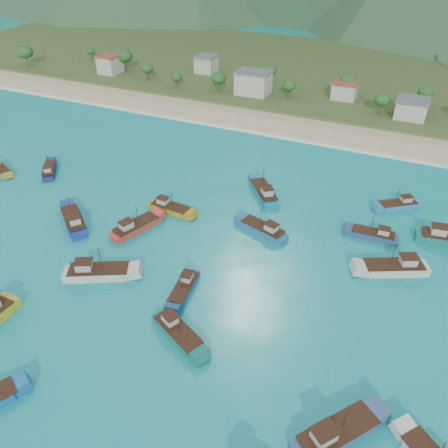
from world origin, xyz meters
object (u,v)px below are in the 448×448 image
at_px(boat_8, 263,230).
at_px(boat_11, 178,333).
at_px(boat_2, 74,221).
at_px(boat_5, 0,169).
at_px(boat_28, 374,235).
at_px(boat_25, 398,205).
at_px(boat_18, 98,273).
at_px(boat_1, 50,171).
at_px(boat_6, 135,228).
at_px(boat_19, 184,289).
at_px(boat_4, 394,268).
at_px(boat_7, 336,435).
at_px(boat_26, 264,193).
at_px(boat_15, 170,209).

relative_size(boat_8, boat_11, 1.03).
bearing_deg(boat_2, boat_5, 110.20).
height_order(boat_2, boat_28, boat_2).
bearing_deg(boat_2, boat_25, -21.59).
distance_m(boat_5, boat_18, 52.60).
height_order(boat_25, boat_28, boat_28).
bearing_deg(boat_18, boat_1, -154.08).
bearing_deg(boat_6, boat_18, -63.60).
bearing_deg(boat_19, boat_8, -113.83).
distance_m(boat_2, boat_4, 63.84).
distance_m(boat_7, boat_28, 44.53).
relative_size(boat_2, boat_5, 1.20).
distance_m(boat_8, boat_18, 33.21).
height_order(boat_4, boat_26, boat_4).
bearing_deg(boat_19, boat_5, -24.14).
relative_size(boat_5, boat_19, 0.97).
xyz_separation_m(boat_7, boat_11, (-25.63, 6.16, -0.16)).
bearing_deg(boat_11, boat_4, 161.60).
height_order(boat_2, boat_18, boat_18).
bearing_deg(boat_15, boat_19, 39.66).
xyz_separation_m(boat_2, boat_15, (15.62, 12.80, -0.18)).
relative_size(boat_2, boat_19, 1.17).
distance_m(boat_7, boat_25, 58.21).
bearing_deg(boat_4, boat_15, 63.10).
relative_size(boat_1, boat_25, 0.99).
bearing_deg(boat_25, boat_6, 86.75).
relative_size(boat_11, boat_25, 1.16).
height_order(boat_2, boat_7, boat_7).
bearing_deg(boat_18, boat_25, 107.56).
xyz_separation_m(boat_2, boat_18, (14.75, -11.08, 0.04)).
height_order(boat_8, boat_28, boat_8).
distance_m(boat_5, boat_11, 72.98).
xyz_separation_m(boat_4, boat_18, (-47.95, -23.13, 0.00)).
height_order(boat_5, boat_25, boat_25).
xyz_separation_m(boat_18, boat_28, (42.99, 32.32, -0.27)).
relative_size(boat_4, boat_6, 1.08).
relative_size(boat_5, boat_6, 0.82).
bearing_deg(boat_19, boat_28, -140.08).
relative_size(boat_5, boat_28, 0.98).
distance_m(boat_1, boat_28, 78.82).
height_order(boat_11, boat_28, boat_11).
distance_m(boat_5, boat_15, 48.67).
distance_m(boat_11, boat_25, 58.42).
xyz_separation_m(boat_2, boat_11, (34.37, -17.08, -0.14)).
bearing_deg(boat_18, boat_5, -142.14).
relative_size(boat_8, boat_18, 0.89).
height_order(boat_5, boat_28, boat_28).
distance_m(boat_2, boat_7, 64.34).
relative_size(boat_15, boat_19, 1.06).
xyz_separation_m(boat_1, boat_25, (81.78, 19.48, 0.00)).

